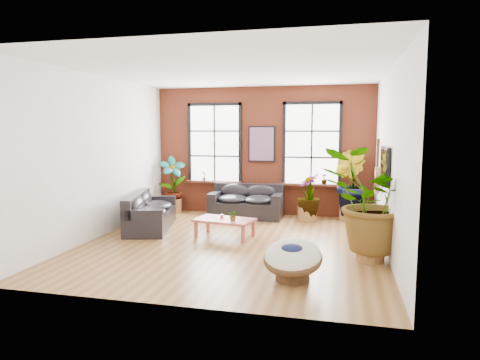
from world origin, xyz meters
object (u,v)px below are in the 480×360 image
(coffee_table, at_px, (225,221))
(sofa_back, at_px, (247,202))
(sofa_left, at_px, (149,213))
(papasan_chair, at_px, (293,258))

(coffee_table, bearing_deg, sofa_back, 100.05)
(sofa_back, bearing_deg, sofa_left, -137.45)
(papasan_chair, bearing_deg, sofa_left, 149.88)
(sofa_back, xyz_separation_m, papasan_chair, (1.75, -4.61, -0.04))
(coffee_table, distance_m, papasan_chair, 2.95)
(sofa_left, relative_size, coffee_table, 1.66)
(papasan_chair, bearing_deg, coffee_table, 132.80)
(papasan_chair, bearing_deg, sofa_back, 117.22)
(sofa_back, distance_m, coffee_table, 2.23)
(sofa_left, relative_size, papasan_chair, 2.21)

